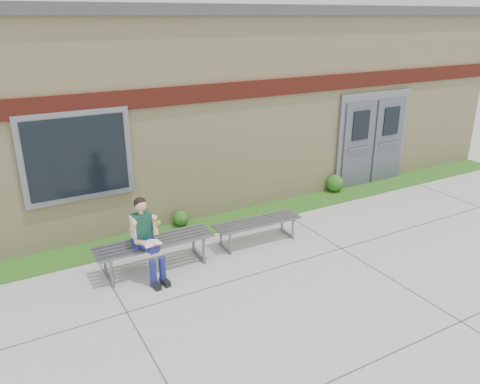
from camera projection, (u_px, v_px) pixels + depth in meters
ground at (315, 275)px, 7.69m from camera, size 80.00×80.00×0.00m
grass_strip at (238, 218)px, 9.80m from camera, size 16.00×0.80×0.02m
school_building at (173, 95)px, 11.82m from camera, size 16.20×6.22×4.20m
bench_left at (155, 247)px, 7.75m from camera, size 1.97×0.56×0.51m
bench_right at (257, 226)px, 8.69m from camera, size 1.68×0.51×0.43m
girl at (146, 236)px, 7.39m from camera, size 0.47×0.77×1.34m
shrub_mid at (181, 218)px, 9.41m from camera, size 0.31×0.31×0.31m
shrub_east at (335, 183)px, 11.21m from camera, size 0.41×0.41×0.41m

